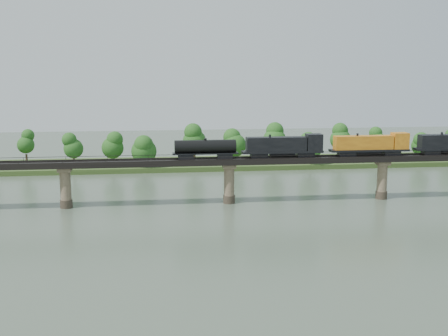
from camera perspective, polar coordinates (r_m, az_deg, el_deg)
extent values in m
plane|color=#3C4B3B|center=(113.12, 2.50, -7.15)|extent=(400.00, 400.00, 0.00)
cube|color=#2F471C|center=(195.13, -1.57, 0.47)|extent=(300.00, 24.00, 1.60)
cylinder|color=#473A2D|center=(142.10, -15.72, -3.51)|extent=(3.00, 3.00, 2.00)
cylinder|color=#877458|center=(141.13, -15.81, -1.73)|extent=(2.60, 2.60, 9.00)
cube|color=#877458|center=(140.39, -15.88, -0.13)|extent=(3.20, 3.20, 1.00)
cylinder|color=#473A2D|center=(141.49, 0.52, -3.18)|extent=(3.00, 3.00, 2.00)
cylinder|color=#877458|center=(140.52, 0.52, -1.39)|extent=(2.60, 2.60, 9.00)
cube|color=#877458|center=(139.78, 0.53, 0.21)|extent=(3.20, 3.20, 1.00)
cylinder|color=#473A2D|center=(151.81, 15.68, -2.64)|extent=(3.00, 3.00, 2.00)
cylinder|color=#877458|center=(150.91, 15.76, -0.98)|extent=(2.60, 2.60, 9.00)
cube|color=#877458|center=(150.22, 15.84, 0.52)|extent=(3.20, 3.20, 1.00)
cube|color=black|center=(139.56, 0.53, 0.72)|extent=(220.00, 5.00, 1.50)
cube|color=black|center=(138.70, 0.57, 1.01)|extent=(220.00, 0.12, 0.16)
cube|color=black|center=(140.17, 0.49, 1.10)|extent=(220.00, 0.12, 0.16)
cube|color=black|center=(136.98, 0.66, 1.15)|extent=(220.00, 0.10, 0.10)
cube|color=black|center=(141.69, 0.40, 1.45)|extent=(220.00, 0.10, 0.10)
cube|color=black|center=(137.04, 0.66, 1.01)|extent=(0.08, 0.08, 0.70)
cube|color=black|center=(141.74, 0.40, 1.32)|extent=(0.08, 0.08, 0.70)
cylinder|color=#382619|center=(197.82, -19.41, 0.80)|extent=(0.70, 0.70, 3.71)
sphere|color=#194B15|center=(197.13, -19.49, 2.22)|extent=(5.67, 5.67, 5.67)
sphere|color=#194B15|center=(196.75, -19.55, 3.11)|extent=(4.25, 4.25, 4.25)
cylinder|color=#382619|center=(187.21, -14.98, 0.50)|extent=(0.70, 0.70, 3.51)
sphere|color=#194B15|center=(186.51, -15.05, 1.92)|extent=(6.31, 6.31, 6.31)
sphere|color=#194B15|center=(186.13, -15.09, 2.81)|extent=(4.73, 4.73, 4.73)
cylinder|color=#382619|center=(188.37, -11.20, 0.69)|extent=(0.70, 0.70, 3.34)
sphere|color=#194B15|center=(187.70, -11.25, 2.03)|extent=(7.18, 7.18, 7.18)
sphere|color=#194B15|center=(187.34, -11.28, 2.87)|extent=(5.39, 5.39, 5.39)
cylinder|color=#382619|center=(185.26, -8.10, 0.54)|extent=(0.70, 0.70, 2.83)
sphere|color=#194B15|center=(184.67, -8.13, 1.69)|extent=(8.26, 8.26, 8.26)
sphere|color=#194B15|center=(184.34, -8.15, 2.42)|extent=(6.19, 6.19, 6.19)
cylinder|color=#382619|center=(191.99, -3.00, 1.14)|extent=(0.70, 0.70, 3.96)
sphere|color=#194B15|center=(191.23, -3.02, 2.70)|extent=(8.07, 8.07, 8.07)
sphere|color=#194B15|center=(190.83, -3.03, 3.69)|extent=(6.05, 6.05, 6.05)
cylinder|color=#382619|center=(191.92, 1.07, 1.04)|extent=(0.70, 0.70, 3.27)
sphere|color=#194B15|center=(191.28, 1.07, 2.33)|extent=(8.03, 8.03, 8.03)
sphere|color=#194B15|center=(190.93, 1.08, 3.14)|extent=(6.02, 6.02, 6.02)
cylinder|color=#382619|center=(195.45, 5.13, 1.27)|extent=(0.70, 0.70, 3.92)
sphere|color=#194B15|center=(194.71, 5.15, 2.79)|extent=(8.29, 8.29, 8.29)
sphere|color=#194B15|center=(194.32, 5.17, 3.74)|extent=(6.21, 6.21, 6.21)
cylinder|color=#382619|center=(191.45, 8.76, 0.86)|extent=(0.70, 0.70, 3.02)
sphere|color=#194B15|center=(190.85, 8.80, 2.06)|extent=(7.74, 7.74, 7.74)
sphere|color=#194B15|center=(190.51, 8.82, 2.81)|extent=(5.80, 5.80, 5.80)
cylinder|color=#382619|center=(203.46, 11.70, 1.43)|extent=(0.70, 0.70, 3.80)
sphere|color=#194B15|center=(202.77, 11.75, 2.84)|extent=(7.47, 7.47, 7.47)
sphere|color=#194B15|center=(202.40, 11.79, 3.73)|extent=(5.60, 5.60, 5.60)
cylinder|color=#382619|center=(208.45, 15.25, 1.43)|extent=(0.70, 0.70, 3.38)
sphere|color=#194B15|center=(207.84, 15.30, 2.66)|extent=(6.23, 6.23, 6.23)
sphere|color=#194B15|center=(207.50, 15.34, 3.43)|extent=(4.67, 4.67, 4.67)
cylinder|color=#382619|center=(208.87, 19.37, 1.14)|extent=(0.70, 0.70, 2.77)
sphere|color=#194B15|center=(208.36, 19.43, 2.15)|extent=(7.04, 7.04, 7.04)
sphere|color=#194B15|center=(208.07, 19.47, 2.78)|extent=(5.28, 5.28, 5.28)
cube|color=black|center=(155.24, 20.27, 1.55)|extent=(4.32, 2.59, 1.19)
cube|color=black|center=(156.90, 21.73, 2.56)|extent=(15.11, 2.91, 3.45)
cube|color=black|center=(150.63, 16.61, 1.51)|extent=(4.32, 2.59, 1.19)
cube|color=black|center=(146.31, 12.34, 1.45)|extent=(4.32, 2.59, 1.19)
cube|color=black|center=(148.26, 14.52, 1.77)|extent=(20.50, 3.24, 0.54)
cube|color=orange|center=(147.41, 13.97, 2.53)|extent=(15.11, 2.91, 3.45)
cube|color=orange|center=(151.09, 17.42, 2.67)|extent=(3.88, 3.24, 4.10)
cylinder|color=black|center=(148.35, 14.51, 1.54)|extent=(6.47, 1.51, 1.51)
cube|color=black|center=(143.13, 8.26, 1.39)|extent=(4.32, 2.59, 1.19)
cube|color=black|center=(140.51, 3.58, 1.32)|extent=(4.32, 2.59, 1.19)
cube|color=black|center=(141.59, 5.94, 1.66)|extent=(20.50, 3.24, 0.54)
cube|color=black|center=(140.96, 5.32, 2.45)|extent=(15.11, 2.91, 3.45)
cube|color=black|center=(143.28, 9.12, 2.62)|extent=(3.88, 3.24, 4.10)
cylinder|color=black|center=(141.68, 5.94, 1.42)|extent=(6.47, 1.51, 1.51)
cube|color=black|center=(139.21, 0.08, 1.26)|extent=(3.78, 2.37, 1.19)
cube|color=black|center=(138.38, -3.91, 1.18)|extent=(3.78, 2.37, 1.19)
cube|color=black|center=(138.61, -1.91, 1.50)|extent=(16.19, 2.59, 0.32)
cylinder|color=black|center=(138.36, -1.92, 2.21)|extent=(15.11, 3.24, 3.24)
cylinder|color=black|center=(138.13, -1.92, 2.92)|extent=(0.76, 0.76, 0.54)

